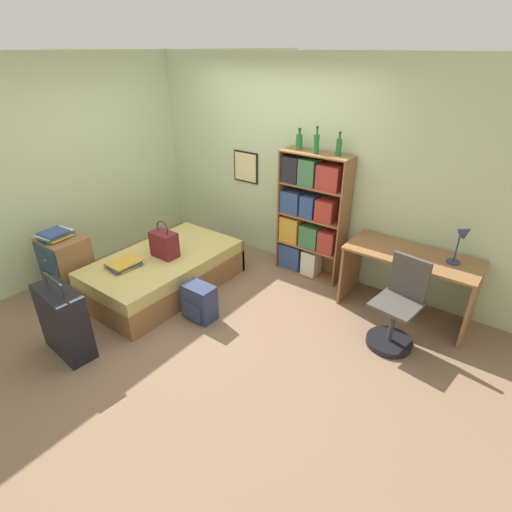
% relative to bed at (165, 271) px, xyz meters
% --- Properties ---
extents(ground_plane, '(14.00, 14.00, 0.00)m').
position_rel_bed_xyz_m(ground_plane, '(0.62, -0.02, -0.21)').
color(ground_plane, '#84664C').
extents(wall_back, '(10.00, 0.09, 2.60)m').
position_rel_bed_xyz_m(wall_back, '(0.62, 1.54, 1.09)').
color(wall_back, beige).
rests_on(wall_back, ground_plane).
extents(wall_left, '(0.06, 10.00, 2.60)m').
position_rel_bed_xyz_m(wall_left, '(-1.35, -0.02, 1.09)').
color(wall_left, beige).
rests_on(wall_left, ground_plane).
extents(bed, '(1.05, 1.82, 0.43)m').
position_rel_bed_xyz_m(bed, '(0.00, 0.00, 0.00)').
color(bed, olive).
rests_on(bed, ground_plane).
extents(handbag, '(0.31, 0.19, 0.45)m').
position_rel_bed_xyz_m(handbag, '(0.03, 0.01, 0.38)').
color(handbag, maroon).
rests_on(handbag, bed).
extents(book_stack_on_bed, '(0.33, 0.38, 0.07)m').
position_rel_bed_xyz_m(book_stack_on_bed, '(-0.14, -0.45, 0.25)').
color(book_stack_on_bed, '#99894C').
rests_on(book_stack_on_bed, bed).
extents(suitcase, '(0.60, 0.30, 0.82)m').
position_rel_bed_xyz_m(suitcase, '(0.14, -1.36, 0.13)').
color(suitcase, black).
rests_on(suitcase, ground_plane).
extents(dresser, '(0.49, 0.46, 0.70)m').
position_rel_bed_xyz_m(dresser, '(-0.84, -0.75, 0.14)').
color(dresser, olive).
rests_on(dresser, ground_plane).
extents(magazine_pile_on_dresser, '(0.31, 0.37, 0.08)m').
position_rel_bed_xyz_m(magazine_pile_on_dresser, '(-0.88, -0.77, 0.53)').
color(magazine_pile_on_dresser, '#334C84').
rests_on(magazine_pile_on_dresser, dresser).
extents(bookcase, '(0.85, 0.29, 1.56)m').
position_rel_bed_xyz_m(bookcase, '(1.18, 1.34, 0.56)').
color(bookcase, olive).
rests_on(bookcase, ground_plane).
extents(bottle_green, '(0.08, 0.08, 0.24)m').
position_rel_bed_xyz_m(bottle_green, '(0.98, 1.37, 1.44)').
color(bottle_green, '#1E6B2D').
rests_on(bottle_green, bookcase).
extents(bottle_brown, '(0.06, 0.06, 0.30)m').
position_rel_bed_xyz_m(bottle_brown, '(1.24, 1.31, 1.46)').
color(bottle_brown, '#1E6B2D').
rests_on(bottle_brown, bookcase).
extents(bottle_clear, '(0.06, 0.06, 0.26)m').
position_rel_bed_xyz_m(bottle_clear, '(1.48, 1.37, 1.45)').
color(bottle_clear, '#1E6B2D').
rests_on(bottle_clear, bookcase).
extents(desk, '(1.33, 0.59, 0.73)m').
position_rel_bed_xyz_m(desk, '(2.51, 1.19, 0.31)').
color(desk, olive).
rests_on(desk, ground_plane).
extents(desk_lamp, '(0.18, 0.13, 0.42)m').
position_rel_bed_xyz_m(desk_lamp, '(2.92, 1.24, 0.80)').
color(desk_lamp, navy).
rests_on(desk_lamp, desk).
extents(desk_chair, '(0.45, 0.46, 0.91)m').
position_rel_bed_xyz_m(desk_chair, '(2.60, 0.63, 0.09)').
color(desk_chair, black).
rests_on(desk_chair, ground_plane).
extents(backpack, '(0.35, 0.25, 0.40)m').
position_rel_bed_xyz_m(backpack, '(0.78, -0.22, -0.02)').
color(backpack, '#2D3856').
rests_on(backpack, ground_plane).
extents(waste_bin, '(0.25, 0.25, 0.24)m').
position_rel_bed_xyz_m(waste_bin, '(2.49, 1.13, -0.10)').
color(waste_bin, '#99C1B2').
rests_on(waste_bin, ground_plane).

